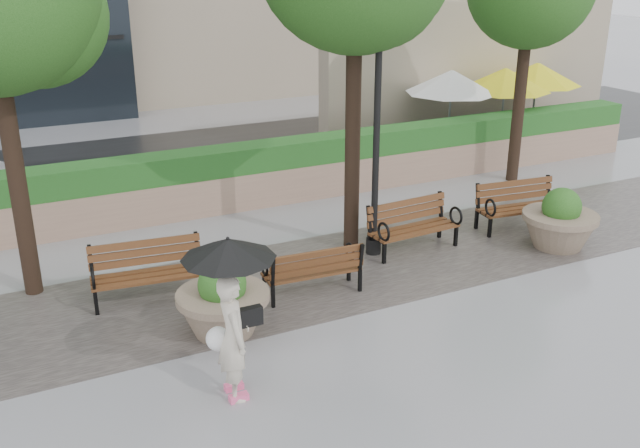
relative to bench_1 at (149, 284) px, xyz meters
name	(u,v)px	position (x,y,z in m)	size (l,w,h in m)	color
ground	(358,372)	(1.96, -3.34, -0.28)	(100.00, 100.00, 0.00)	gray
cobble_strip	(271,284)	(1.96, -0.34, -0.28)	(28.00, 3.20, 0.01)	#383330
hedge_wall	(198,183)	(1.96, 3.66, 0.38)	(24.00, 0.80, 1.35)	#A07F67
cafe_wall	(474,70)	(11.46, 6.66, 1.72)	(10.00, 0.60, 4.00)	tan
cafe_hedge	(505,139)	(10.96, 4.46, 0.17)	(8.00, 0.50, 0.90)	#25541C
asphalt_street	(153,166)	(1.96, 7.66, -0.28)	(40.00, 7.00, 0.00)	black
bench_1	(149,284)	(0.00, 0.00, 0.00)	(1.84, 0.91, 0.95)	#573019
bench_2	(313,280)	(2.43, -0.98, -0.03)	(1.63, 0.74, 0.85)	#573019
bench_3	(413,236)	(4.92, -0.15, 0.00)	(1.79, 0.80, 0.94)	#573019
bench_4	(519,215)	(7.48, -0.13, 0.00)	(1.83, 0.90, 0.94)	#573019
planter_left	(223,306)	(0.72, -1.55, 0.16)	(1.36, 1.36, 1.14)	#7F6B56
planter_right	(559,225)	(7.47, -1.25, 0.18)	(1.40, 1.40, 1.17)	#7F6B56
lamppost	(376,158)	(4.18, 0.05, 1.56)	(0.28, 0.28, 4.18)	black
patio_umb_white	(452,82)	(9.57, 5.19, 1.71)	(2.50, 2.50, 2.30)	black
patio_umb_yellow_a	(505,80)	(11.11, 4.84, 1.71)	(2.50, 2.50, 2.30)	black
patio_umb_yellow_b	(537,74)	(12.59, 5.22, 1.71)	(2.50, 2.50, 2.30)	black
pedestrian	(231,303)	(0.33, -3.08, 1.00)	(1.15, 1.15, 2.11)	beige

